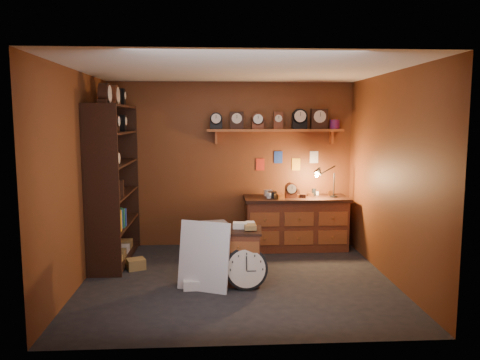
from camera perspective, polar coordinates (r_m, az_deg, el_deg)
name	(u,v)px	position (r m, az deg, el deg)	size (l,w,h in m)	color
floor	(237,280)	(6.27, -0.36, -12.08)	(4.00, 4.00, 0.00)	black
room_shell	(240,148)	(6.04, 0.00, 3.87)	(4.02, 3.62, 2.71)	brown
shelving_unit	(111,177)	(7.10, -15.40, 0.33)	(0.47, 1.60, 2.58)	black
workbench	(296,220)	(7.68, 6.80, -4.84)	(1.67, 0.66, 1.36)	brown
low_cabinet	(238,253)	(6.09, -0.31, -8.90)	(0.65, 0.57, 0.79)	brown
big_round_clock	(246,269)	(5.88, 0.78, -10.74)	(0.53, 0.17, 0.53)	black
white_panel	(204,289)	(5.97, -4.40, -13.15)	(0.65, 0.03, 0.87)	silver
mini_fridge	(214,237)	(7.54, -3.16, -6.95)	(0.53, 0.54, 0.46)	silver
floor_box_a	(136,264)	(6.83, -12.57, -9.97)	(0.24, 0.20, 0.15)	olive
floor_box_b	(192,284)	(6.00, -5.91, -12.44)	(0.20, 0.24, 0.12)	white
floor_box_c	(193,276)	(6.16, -5.71, -11.57)	(0.25, 0.21, 0.18)	olive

